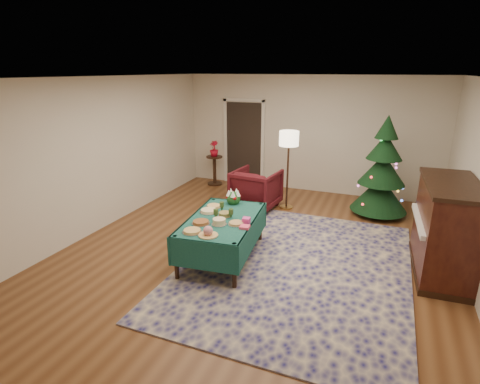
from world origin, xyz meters
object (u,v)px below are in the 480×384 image
at_px(side_table, 215,171).
at_px(piano, 445,230).
at_px(floor_lamp, 289,143).
at_px(gift_box, 246,221).
at_px(christmas_tree, 382,171).
at_px(buffet_table, 222,226).
at_px(potted_plant, 214,152).
at_px(armchair, 256,187).

relative_size(side_table, piano, 0.46).
relative_size(floor_lamp, piano, 1.02).
bearing_deg(side_table, gift_box, -58.21).
bearing_deg(side_table, christmas_tree, -9.45).
height_order(buffet_table, gift_box, gift_box).
xyz_separation_m(gift_box, piano, (2.67, 0.83, -0.05)).
xyz_separation_m(buffet_table, floor_lamp, (0.34, 2.54, 0.85)).
height_order(buffet_table, potted_plant, potted_plant).
bearing_deg(side_table, buffet_table, -62.82).
bearing_deg(floor_lamp, potted_plant, 155.38).
relative_size(buffet_table, christmas_tree, 0.91).
relative_size(buffet_table, armchair, 1.99).
bearing_deg(floor_lamp, gift_box, -88.47).
height_order(gift_box, christmas_tree, christmas_tree).
bearing_deg(gift_box, buffet_table, 172.16).
relative_size(floor_lamp, side_table, 2.22).
distance_m(armchair, side_table, 1.96).
xyz_separation_m(buffet_table, gift_box, (0.41, -0.06, 0.18)).
xyz_separation_m(armchair, piano, (3.35, -1.54, 0.21)).
distance_m(gift_box, potted_plant, 4.21).
bearing_deg(potted_plant, piano, -29.32).
bearing_deg(gift_box, side_table, 121.79).
xyz_separation_m(gift_box, floor_lamp, (-0.07, 2.59, 0.67)).
relative_size(gift_box, potted_plant, 0.28).
xyz_separation_m(gift_box, christmas_tree, (1.75, 2.92, 0.19)).
distance_m(buffet_table, piano, 3.18).
bearing_deg(floor_lamp, armchair, -160.14).
bearing_deg(armchair, gift_box, 112.67).
height_order(buffet_table, piano, piano).
height_order(armchair, side_table, armchair).
height_order(armchair, christmas_tree, christmas_tree).
distance_m(buffet_table, christmas_tree, 3.60).
xyz_separation_m(floor_lamp, side_table, (-2.15, 0.98, -1.03)).
height_order(buffet_table, armchair, armchair).
relative_size(side_table, christmas_tree, 0.37).
bearing_deg(potted_plant, side_table, 90.00).
xyz_separation_m(buffet_table, piano, (3.08, 0.77, 0.13)).
xyz_separation_m(armchair, potted_plant, (-1.54, 1.20, 0.39)).
height_order(gift_box, side_table, gift_box).
bearing_deg(piano, gift_box, -162.74).
relative_size(buffet_table, potted_plant, 4.68).
bearing_deg(potted_plant, christmas_tree, -9.45).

